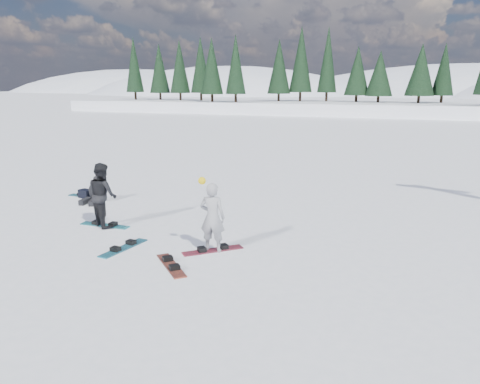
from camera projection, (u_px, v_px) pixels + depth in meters
name	position (u px, v px, depth m)	size (l,w,h in m)	color
ground	(205.00, 242.00, 11.96)	(420.00, 420.00, 0.00)	white
alpine_backdrop	(376.00, 129.00, 191.35)	(412.50, 227.00, 53.20)	white
snowboarder_woman	(212.00, 217.00, 11.14)	(0.65, 0.46, 1.84)	#96979B
snowboarder_man	(103.00, 195.00, 13.13)	(0.89, 0.69, 1.82)	black
seated_rider	(97.00, 191.00, 16.07)	(0.77, 1.15, 0.91)	black
gear_bag	(86.00, 194.00, 16.59)	(0.45, 0.30, 0.30)	black
snowboard_woman	(213.00, 250.00, 11.33)	(1.50, 0.28, 0.03)	maroon
snowboard_man	(105.00, 225.00, 13.34)	(1.50, 0.28, 0.03)	teal
snowboard_loose_c	(87.00, 196.00, 16.79)	(1.50, 0.28, 0.03)	#176F83
snowboard_loose_b	(171.00, 265.00, 10.39)	(1.50, 0.28, 0.03)	maroon
snowboard_loose_a	(124.00, 248.00, 11.49)	(1.50, 0.28, 0.03)	#186F88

